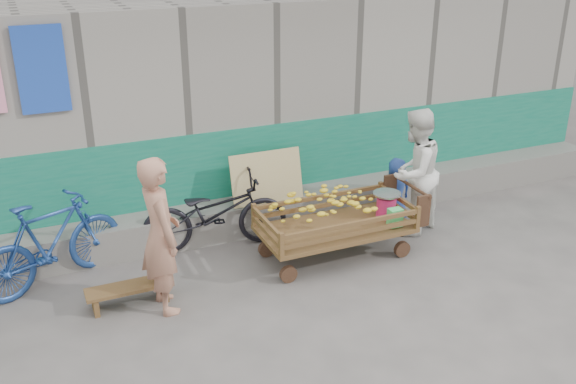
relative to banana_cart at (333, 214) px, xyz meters
name	(u,v)px	position (x,y,z in m)	size (l,w,h in m)	color
ground	(318,319)	(-0.77, -1.19, -0.60)	(80.00, 80.00, 0.00)	#504D4A
building_wall	(203,99)	(-0.77, 2.86, 0.87)	(12.00, 3.50, 3.00)	gray
banana_cart	(333,214)	(0.00, 0.00, 0.00)	(2.08, 0.95, 0.89)	brown
bench	(130,291)	(-2.57, -0.08, -0.43)	(0.95, 0.28, 0.24)	brown
vendor_man	(160,235)	(-2.21, -0.28, 0.28)	(0.64, 0.42, 1.76)	tan
woman	(414,172)	(1.33, 0.24, 0.27)	(0.84, 0.66, 1.74)	white
child	(396,190)	(1.33, 0.64, -0.14)	(0.45, 0.29, 0.93)	#254191
bicycle_dark	(215,213)	(-1.26, 0.86, -0.11)	(0.66, 1.88, 0.99)	black
bicycle_blue	(51,242)	(-3.28, 0.72, -0.06)	(0.51, 1.81, 1.09)	navy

